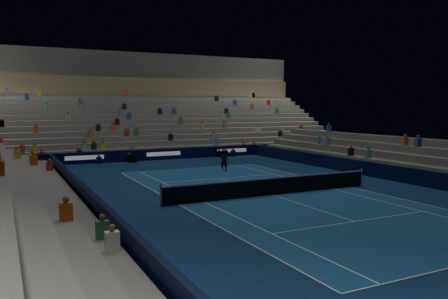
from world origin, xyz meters
TOP-DOWN VIEW (x-y plane):
  - ground at (0.00, 0.00)m, footprint 90.00×90.00m
  - court_surface at (0.00, 0.00)m, footprint 10.97×23.77m
  - sponsor_barrier_far at (0.00, 18.50)m, footprint 44.00×0.25m
  - sponsor_barrier_east at (9.70, 0.00)m, footprint 0.25×37.00m
  - sponsor_barrier_west at (-9.70, 0.00)m, footprint 0.25×37.00m
  - grandstand_main at (0.00, 27.90)m, footprint 44.00×15.20m
  - grandstand_east at (13.17, 0.00)m, footprint 5.00×37.00m
  - grandstand_west at (-13.17, 0.00)m, footprint 5.00×37.00m
  - tennis_net at (0.00, 0.00)m, footprint 12.90×0.10m
  - tennis_player at (1.75, 9.53)m, footprint 0.66×0.54m
  - broadcast_camera at (-2.94, 17.69)m, footprint 0.68×1.05m

SIDE VIEW (x-z plane):
  - ground at x=0.00m, z-range 0.00..0.00m
  - court_surface at x=0.00m, z-range 0.00..0.01m
  - broadcast_camera at x=-2.94m, z-range 0.01..0.68m
  - sponsor_barrier_far at x=0.00m, z-range 0.00..1.00m
  - sponsor_barrier_east at x=9.70m, z-range 0.00..1.00m
  - sponsor_barrier_west at x=-9.70m, z-range 0.00..1.00m
  - tennis_net at x=0.00m, z-range -0.05..1.05m
  - tennis_player at x=1.75m, z-range 0.00..1.57m
  - grandstand_east at x=13.17m, z-range -0.33..2.17m
  - grandstand_west at x=-13.17m, z-range -0.33..2.17m
  - grandstand_main at x=0.00m, z-range -2.22..8.98m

